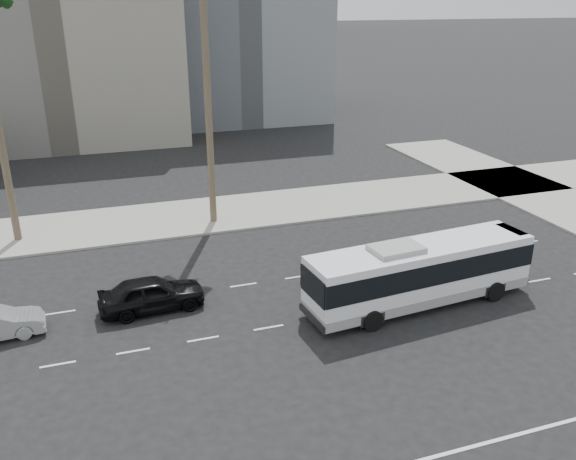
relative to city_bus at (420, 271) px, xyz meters
name	(u,v)px	position (x,y,z in m)	size (l,w,h in m)	color
ground	(330,317)	(-4.59, 0.15, -1.74)	(700.00, 700.00, 0.00)	black
sidewalk_north	(245,211)	(-4.59, 15.65, -1.66)	(120.00, 7.00, 0.15)	gray
midrise_beige_west	(55,49)	(-16.59, 45.15, 7.26)	(24.00, 18.00, 18.00)	slate
midrise_gray_center	(228,6)	(3.41, 52.15, 11.26)	(20.00, 20.00, 26.00)	#565B62
city_bus	(420,271)	(0.00, 0.00, 0.00)	(11.69, 3.60, 3.31)	silver
car_a	(152,294)	(-12.34, 3.57, -0.89)	(4.96, 1.99, 1.69)	black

